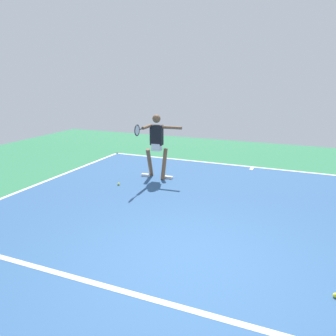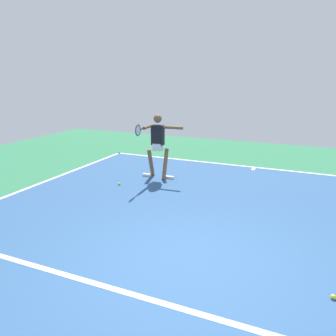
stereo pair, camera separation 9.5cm
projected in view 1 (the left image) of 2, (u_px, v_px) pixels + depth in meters
ground_plane at (188, 264)px, 5.09m from camera, size 20.61×20.61×0.00m
court_surface at (188, 263)px, 5.09m from camera, size 10.08×12.29×0.00m
court_line_baseline_near at (253, 167)px, 10.50m from camera, size 10.08×0.10×0.01m
court_line_service at (163, 302)px, 4.22m from camera, size 7.56×0.10×0.01m
court_line_centre_mark at (252, 168)px, 10.32m from camera, size 0.10×0.30×0.01m
tennis_player at (156, 142)px, 9.11m from camera, size 1.19×1.26×1.79m
tennis_ball_far_corner at (335, 295)px, 4.30m from camera, size 0.07×0.07×0.07m
tennis_ball_by_baseline at (119, 184)px, 8.74m from camera, size 0.07×0.07×0.07m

